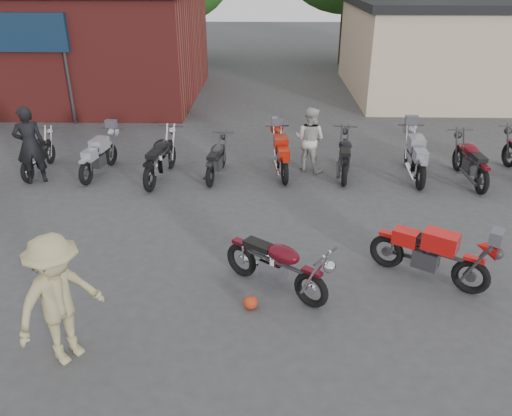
{
  "coord_description": "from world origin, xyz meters",
  "views": [
    {
      "loc": [
        -0.02,
        -6.75,
        4.92
      ],
      "look_at": [
        -0.23,
        1.51,
        0.9
      ],
      "focal_mm": 35.0,
      "sensor_mm": 36.0,
      "label": 1
    }
  ],
  "objects_px": {
    "helmet": "(251,302)",
    "row_bike_3": "(216,157)",
    "vintage_motorcycle": "(277,262)",
    "person_light": "(310,140)",
    "row_bike_7": "(471,159)",
    "row_bike_6": "(416,154)",
    "row_bike_4": "(281,152)",
    "row_bike_2": "(160,155)",
    "row_bike_1": "(98,154)",
    "row_bike_5": "(345,153)",
    "row_bike_0": "(38,152)",
    "person_tan": "(59,300)",
    "sportbike": "(432,251)",
    "person_dark": "(30,145)"
  },
  "relations": [
    {
      "from": "vintage_motorcycle",
      "to": "person_tan",
      "type": "height_order",
      "value": "person_tan"
    },
    {
      "from": "row_bike_6",
      "to": "row_bike_2",
      "type": "bearing_deg",
      "value": 96.14
    },
    {
      "from": "sportbike",
      "to": "row_bike_2",
      "type": "bearing_deg",
      "value": 173.64
    },
    {
      "from": "person_light",
      "to": "row_bike_6",
      "type": "relative_size",
      "value": 0.79
    },
    {
      "from": "person_light",
      "to": "row_bike_2",
      "type": "bearing_deg",
      "value": 39.07
    },
    {
      "from": "row_bike_5",
      "to": "row_bike_2",
      "type": "bearing_deg",
      "value": 101.35
    },
    {
      "from": "helmet",
      "to": "person_light",
      "type": "distance_m",
      "value": 6.21
    },
    {
      "from": "row_bike_7",
      "to": "row_bike_1",
      "type": "bearing_deg",
      "value": 87.0
    },
    {
      "from": "helmet",
      "to": "row_bike_3",
      "type": "bearing_deg",
      "value": 100.91
    },
    {
      "from": "sportbike",
      "to": "person_dark",
      "type": "bearing_deg",
      "value": -173.0
    },
    {
      "from": "vintage_motorcycle",
      "to": "person_light",
      "type": "bearing_deg",
      "value": 117.41
    },
    {
      "from": "sportbike",
      "to": "person_light",
      "type": "xyz_separation_m",
      "value": [
        -1.7,
        5.14,
        0.27
      ]
    },
    {
      "from": "row_bike_6",
      "to": "helmet",
      "type": "bearing_deg",
      "value": 148.33
    },
    {
      "from": "row_bike_1",
      "to": "row_bike_3",
      "type": "xyz_separation_m",
      "value": [
        3.06,
        -0.09,
        -0.03
      ]
    },
    {
      "from": "person_light",
      "to": "row_bike_4",
      "type": "height_order",
      "value": "person_light"
    },
    {
      "from": "helmet",
      "to": "row_bike_5",
      "type": "bearing_deg",
      "value": 68.77
    },
    {
      "from": "helmet",
      "to": "row_bike_3",
      "type": "distance_m",
      "value": 5.64
    },
    {
      "from": "person_light",
      "to": "row_bike_7",
      "type": "distance_m",
      "value": 4.03
    },
    {
      "from": "person_tan",
      "to": "row_bike_7",
      "type": "relative_size",
      "value": 0.93
    },
    {
      "from": "row_bike_2",
      "to": "row_bike_4",
      "type": "bearing_deg",
      "value": -74.0
    },
    {
      "from": "person_light",
      "to": "row_bike_3",
      "type": "bearing_deg",
      "value": 40.67
    },
    {
      "from": "helmet",
      "to": "row_bike_1",
      "type": "distance_m",
      "value": 6.99
    },
    {
      "from": "person_light",
      "to": "person_tan",
      "type": "distance_m",
      "value": 8.13
    },
    {
      "from": "sportbike",
      "to": "row_bike_7",
      "type": "distance_m",
      "value": 5.03
    },
    {
      "from": "sportbike",
      "to": "row_bike_4",
      "type": "xyz_separation_m",
      "value": [
        -2.45,
        4.91,
        -0.0
      ]
    },
    {
      "from": "row_bike_2",
      "to": "row_bike_4",
      "type": "height_order",
      "value": "row_bike_2"
    },
    {
      "from": "row_bike_5",
      "to": "vintage_motorcycle",
      "type": "bearing_deg",
      "value": 167.64
    },
    {
      "from": "person_light",
      "to": "row_bike_2",
      "type": "xyz_separation_m",
      "value": [
        -3.8,
        -0.68,
        -0.23
      ]
    },
    {
      "from": "vintage_motorcycle",
      "to": "row_bike_3",
      "type": "bearing_deg",
      "value": 143.23
    },
    {
      "from": "row_bike_6",
      "to": "row_bike_4",
      "type": "bearing_deg",
      "value": 90.84
    },
    {
      "from": "row_bike_5",
      "to": "row_bike_6",
      "type": "distance_m",
      "value": 1.78
    },
    {
      "from": "person_tan",
      "to": "sportbike",
      "type": "bearing_deg",
      "value": -33.18
    },
    {
      "from": "row_bike_3",
      "to": "row_bike_7",
      "type": "xyz_separation_m",
      "value": [
        6.37,
        -0.16,
        0.08
      ]
    },
    {
      "from": "row_bike_0",
      "to": "row_bike_1",
      "type": "xyz_separation_m",
      "value": [
        1.63,
        -0.1,
        0.01
      ]
    },
    {
      "from": "helmet",
      "to": "row_bike_6",
      "type": "height_order",
      "value": "row_bike_6"
    },
    {
      "from": "row_bike_3",
      "to": "row_bike_6",
      "type": "bearing_deg",
      "value": -81.12
    },
    {
      "from": "row_bike_0",
      "to": "row_bike_5",
      "type": "relative_size",
      "value": 0.93
    },
    {
      "from": "row_bike_2",
      "to": "row_bike_6",
      "type": "relative_size",
      "value": 1.0
    },
    {
      "from": "row_bike_7",
      "to": "row_bike_4",
      "type": "bearing_deg",
      "value": 83.43
    },
    {
      "from": "sportbike",
      "to": "row_bike_3",
      "type": "xyz_separation_m",
      "value": [
        -4.1,
        4.65,
        -0.05
      ]
    },
    {
      "from": "vintage_motorcycle",
      "to": "row_bike_7",
      "type": "xyz_separation_m",
      "value": [
        4.89,
        4.88,
        0.03
      ]
    },
    {
      "from": "row_bike_5",
      "to": "helmet",
      "type": "bearing_deg",
      "value": 165.45
    },
    {
      "from": "person_light",
      "to": "row_bike_5",
      "type": "distance_m",
      "value": 0.97
    },
    {
      "from": "row_bike_0",
      "to": "row_bike_3",
      "type": "distance_m",
      "value": 4.69
    },
    {
      "from": "sportbike",
      "to": "row_bike_4",
      "type": "distance_m",
      "value": 5.48
    },
    {
      "from": "row_bike_6",
      "to": "row_bike_7",
      "type": "relative_size",
      "value": 1.03
    },
    {
      "from": "row_bike_4",
      "to": "row_bike_2",
      "type": "bearing_deg",
      "value": 91.97
    },
    {
      "from": "helmet",
      "to": "person_dark",
      "type": "distance_m",
      "value": 7.56
    },
    {
      "from": "person_light",
      "to": "row_bike_6",
      "type": "distance_m",
      "value": 2.71
    },
    {
      "from": "person_dark",
      "to": "row_bike_4",
      "type": "height_order",
      "value": "person_dark"
    }
  ]
}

